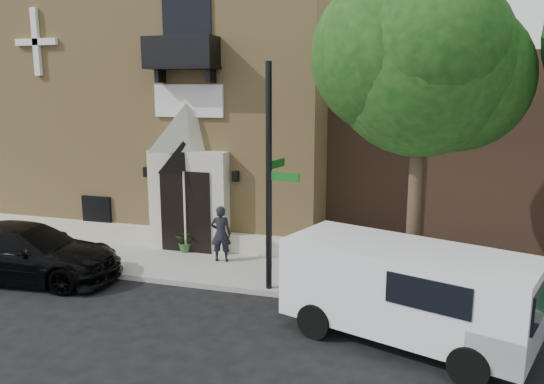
% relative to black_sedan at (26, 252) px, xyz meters
% --- Properties ---
extents(ground, '(120.00, 120.00, 0.00)m').
position_rel_black_sedan_xyz_m(ground, '(4.40, 0.71, -0.78)').
color(ground, black).
rests_on(ground, ground).
extents(sidewalk, '(42.00, 3.00, 0.15)m').
position_rel_black_sedan_xyz_m(sidewalk, '(5.40, 2.21, -0.71)').
color(sidewalk, gray).
rests_on(sidewalk, ground).
extents(church, '(12.20, 11.01, 9.30)m').
position_rel_black_sedan_xyz_m(church, '(1.41, 8.66, 3.85)').
color(church, tan).
rests_on(church, ground).
extents(street_tree_left, '(4.97, 4.38, 7.77)m').
position_rel_black_sedan_xyz_m(street_tree_left, '(10.42, 1.05, 5.09)').
color(street_tree_left, '#38281C').
rests_on(street_tree_left, sidewalk).
extents(black_sedan, '(5.58, 2.75, 1.56)m').
position_rel_black_sedan_xyz_m(black_sedan, '(0.00, 0.00, 0.00)').
color(black_sedan, black).
rests_on(black_sedan, ground).
extents(cargo_van, '(5.43, 3.56, 2.07)m').
position_rel_black_sedan_xyz_m(cargo_van, '(10.54, -0.86, 0.38)').
color(cargo_van, white).
rests_on(cargo_van, ground).
extents(street_sign, '(0.91, 1.02, 5.79)m').
position_rel_black_sedan_xyz_m(street_sign, '(6.87, 0.94, 2.28)').
color(street_sign, black).
rests_on(street_sign, sidewalk).
extents(fire_hydrant, '(0.45, 0.36, 0.78)m').
position_rel_black_sedan_xyz_m(fire_hydrant, '(11.47, 0.96, -0.25)').
color(fire_hydrant, '#AA1320').
rests_on(fire_hydrant, sidewalk).
extents(planter, '(0.61, 0.54, 0.67)m').
position_rel_black_sedan_xyz_m(planter, '(3.38, 3.16, -0.29)').
color(planter, '#366027').
rests_on(planter, sidewalk).
extents(pedestrian_near, '(0.69, 0.53, 1.70)m').
position_rel_black_sedan_xyz_m(pedestrian_near, '(4.81, 2.63, 0.22)').
color(pedestrian_near, black).
rests_on(pedestrian_near, sidewalk).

